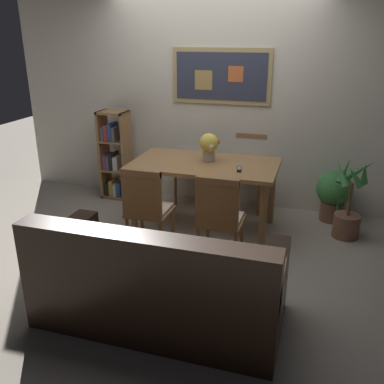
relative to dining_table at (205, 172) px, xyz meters
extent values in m
plane|color=gray|center=(-0.14, -0.41, -0.66)|extent=(12.00, 12.00, 0.00)
cube|color=silver|center=(-0.14, 0.90, 0.64)|extent=(5.20, 0.10, 2.60)
cube|color=tan|center=(-0.04, 0.83, 0.91)|extent=(1.18, 0.02, 0.64)
cube|color=#33384C|center=(-0.04, 0.82, 0.91)|extent=(1.08, 0.01, 0.54)
cube|color=tan|center=(-0.25, 0.81, 0.86)|extent=(0.21, 0.00, 0.22)
cube|color=#D86633|center=(0.14, 0.81, 0.94)|extent=(0.18, 0.00, 0.18)
cube|color=#9E7042|center=(0.00, 0.00, 0.08)|extent=(1.54, 0.86, 0.04)
cylinder|color=#9E7042|center=(-0.69, -0.35, -0.30)|extent=(0.07, 0.07, 0.72)
cylinder|color=#9E7042|center=(0.69, -0.35, -0.30)|extent=(0.07, 0.07, 0.72)
cylinder|color=#9E7042|center=(-0.69, 0.35, -0.30)|extent=(0.07, 0.07, 0.72)
cylinder|color=#9E7042|center=(0.69, 0.35, -0.30)|extent=(0.07, 0.07, 0.72)
cube|color=#9E7042|center=(-0.35, 0.71, -0.22)|extent=(0.40, 0.40, 0.03)
cube|color=#C6B299|center=(-0.35, 0.71, -0.19)|extent=(0.36, 0.36, 0.03)
cylinder|color=#9E7042|center=(-0.18, 0.88, -0.45)|extent=(0.04, 0.04, 0.42)
cylinder|color=#9E7042|center=(-0.52, 0.88, -0.45)|extent=(0.04, 0.04, 0.42)
cylinder|color=#9E7042|center=(-0.18, 0.54, -0.45)|extent=(0.04, 0.04, 0.42)
cylinder|color=#9E7042|center=(-0.52, 0.54, -0.45)|extent=(0.04, 0.04, 0.42)
cube|color=#9E7042|center=(-0.35, 0.89, 0.02)|extent=(0.38, 0.04, 0.46)
cube|color=#9E7042|center=(-0.35, 0.89, 0.22)|extent=(0.38, 0.05, 0.06)
cube|color=#9E7042|center=(0.35, 0.69, -0.22)|extent=(0.40, 0.40, 0.03)
cube|color=#C6B299|center=(0.35, 0.69, -0.19)|extent=(0.36, 0.36, 0.03)
cylinder|color=#9E7042|center=(0.52, 0.86, -0.45)|extent=(0.04, 0.04, 0.42)
cylinder|color=#9E7042|center=(0.18, 0.86, -0.45)|extent=(0.04, 0.04, 0.42)
cylinder|color=#9E7042|center=(0.52, 0.52, -0.45)|extent=(0.04, 0.04, 0.42)
cylinder|color=#9E7042|center=(0.18, 0.52, -0.45)|extent=(0.04, 0.04, 0.42)
cube|color=#9E7042|center=(0.35, 0.87, 0.02)|extent=(0.38, 0.04, 0.46)
cube|color=#9E7042|center=(0.35, 0.87, 0.22)|extent=(0.38, 0.05, 0.06)
cube|color=#9E7042|center=(0.35, -0.71, -0.22)|extent=(0.40, 0.40, 0.03)
cube|color=#C6B299|center=(0.35, -0.71, -0.19)|extent=(0.36, 0.36, 0.03)
cylinder|color=#9E7042|center=(0.18, -0.88, -0.45)|extent=(0.04, 0.04, 0.42)
cylinder|color=#9E7042|center=(0.52, -0.88, -0.45)|extent=(0.04, 0.04, 0.42)
cylinder|color=#9E7042|center=(0.18, -0.54, -0.45)|extent=(0.04, 0.04, 0.42)
cylinder|color=#9E7042|center=(0.52, -0.54, -0.45)|extent=(0.04, 0.04, 0.42)
cube|color=#9E7042|center=(0.35, -0.89, 0.02)|extent=(0.38, 0.04, 0.46)
cube|color=#9E7042|center=(0.35, -0.89, 0.22)|extent=(0.38, 0.05, 0.06)
cube|color=#9E7042|center=(-0.35, -0.69, -0.22)|extent=(0.40, 0.40, 0.03)
cube|color=#C6B299|center=(-0.35, -0.69, -0.19)|extent=(0.36, 0.36, 0.03)
cylinder|color=#9E7042|center=(-0.52, -0.86, -0.45)|extent=(0.04, 0.04, 0.42)
cylinder|color=#9E7042|center=(-0.18, -0.86, -0.45)|extent=(0.04, 0.04, 0.42)
cylinder|color=#9E7042|center=(-0.52, -0.52, -0.45)|extent=(0.04, 0.04, 0.42)
cylinder|color=#9E7042|center=(-0.18, -0.52, -0.45)|extent=(0.04, 0.04, 0.42)
cube|color=#9E7042|center=(-0.35, -0.87, 0.02)|extent=(0.38, 0.04, 0.46)
cube|color=#9E7042|center=(-0.35, -0.87, 0.22)|extent=(0.38, 0.05, 0.06)
cube|color=black|center=(0.11, -1.61, -0.46)|extent=(1.80, 0.84, 0.40)
cube|color=black|center=(0.11, -1.93, -0.04)|extent=(1.80, 0.20, 0.44)
cube|color=black|center=(-0.70, -1.61, -0.15)|extent=(0.18, 0.80, 0.22)
cube|color=black|center=(0.92, -1.61, -0.15)|extent=(0.18, 0.80, 0.22)
cube|color=#8C6B4C|center=(-0.34, -1.79, -0.10)|extent=(0.32, 0.16, 0.33)
cube|color=#8C6B4C|center=(0.11, -1.79, -0.10)|extent=(0.32, 0.16, 0.33)
cube|color=#9E7042|center=(-1.52, 0.60, -0.09)|extent=(0.03, 0.28, 1.14)
cube|color=#9E7042|center=(-1.19, 0.60, -0.09)|extent=(0.03, 0.28, 1.14)
cube|color=#9E7042|center=(-1.36, 0.60, -0.64)|extent=(0.36, 0.28, 0.03)
cube|color=#9E7042|center=(-1.36, 0.60, 0.46)|extent=(0.36, 0.28, 0.03)
cube|color=#9E7042|center=(-1.36, 0.60, -0.28)|extent=(0.30, 0.28, 0.02)
cube|color=#9E7042|center=(-1.36, 0.60, 0.10)|extent=(0.30, 0.28, 0.02)
cube|color=black|center=(-1.47, 0.60, -0.54)|extent=(0.06, 0.22, 0.17)
cube|color=gold|center=(-1.41, 0.60, -0.53)|extent=(0.05, 0.22, 0.21)
cube|color=beige|center=(-1.36, 0.60, -0.55)|extent=(0.05, 0.22, 0.16)
cube|color=#2D4C8C|center=(-1.30, 0.60, -0.53)|extent=(0.05, 0.22, 0.19)
cube|color=#7F3F72|center=(-1.48, 0.60, -0.18)|extent=(0.04, 0.22, 0.19)
cube|color=#595960|center=(-1.43, 0.60, -0.18)|extent=(0.04, 0.22, 0.18)
cube|color=black|center=(-1.38, 0.60, -0.16)|extent=(0.04, 0.22, 0.21)
cube|color=beige|center=(-1.32, 0.60, -0.18)|extent=(0.06, 0.22, 0.18)
cube|color=#595960|center=(-1.48, 0.60, 0.20)|extent=(0.04, 0.22, 0.18)
cube|color=#B2332D|center=(-1.43, 0.60, 0.21)|extent=(0.05, 0.22, 0.20)
cube|color=#2D4C8C|center=(-1.37, 0.60, 0.22)|extent=(0.05, 0.22, 0.22)
cube|color=#595960|center=(-1.32, 0.60, 0.20)|extent=(0.04, 0.22, 0.18)
cylinder|color=brown|center=(1.36, 0.63, -0.54)|extent=(0.26, 0.26, 0.23)
cylinder|color=#332319|center=(1.36, 0.63, -0.44)|extent=(0.23, 0.23, 0.02)
sphere|color=#387F3D|center=(1.36, 0.63, -0.27)|extent=(0.40, 0.40, 0.40)
cylinder|color=#387F3D|center=(1.41, 0.49, -0.52)|extent=(0.03, 0.03, 0.26)
cylinder|color=#387F3D|center=(1.48, 0.72, -0.51)|extent=(0.03, 0.03, 0.25)
cylinder|color=brown|center=(1.50, 0.23, -0.53)|extent=(0.28, 0.28, 0.25)
cylinder|color=#332319|center=(1.50, 0.23, -0.42)|extent=(0.25, 0.25, 0.02)
cylinder|color=brown|center=(1.50, 0.23, -0.23)|extent=(0.04, 0.04, 0.35)
cone|color=#387F3D|center=(1.61, 0.21, 0.07)|extent=(0.12, 0.25, 0.29)
cone|color=#387F3D|center=(1.57, 0.36, 0.05)|extent=(0.30, 0.21, 0.27)
cone|color=#387F3D|center=(1.42, 0.28, 0.06)|extent=(0.18, 0.24, 0.28)
cone|color=#387F3D|center=(1.39, 0.17, 0.06)|extent=(0.20, 0.28, 0.28)
cone|color=#387F3D|center=(1.52, 0.15, 0.04)|extent=(0.21, 0.11, 0.23)
cylinder|color=tan|center=(0.02, 0.07, 0.16)|extent=(0.13, 0.13, 0.13)
sphere|color=#EACC4C|center=(0.02, 0.07, 0.30)|extent=(0.20, 0.20, 0.20)
sphere|color=silver|center=(-0.02, 0.14, 0.32)|extent=(0.07, 0.07, 0.07)
sphere|color=silver|center=(0.07, 0.00, 0.28)|extent=(0.06, 0.06, 0.06)
sphere|color=#D86633|center=(0.10, 0.09, 0.32)|extent=(0.07, 0.07, 0.07)
cube|color=black|center=(0.40, -0.15, 0.11)|extent=(0.07, 0.16, 0.02)
cube|color=gray|center=(0.40, -0.15, 0.12)|extent=(0.05, 0.10, 0.00)
camera|label=1|loc=(1.13, -4.14, 1.39)|focal=39.47mm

